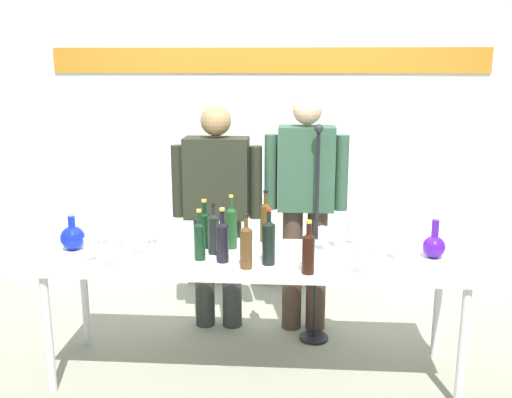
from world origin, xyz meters
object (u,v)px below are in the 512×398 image
Objects in this scene: wine_glass_left_5 at (118,234)px; wine_glass_right_4 at (336,231)px; presenter_left at (217,203)px; wine_glass_right_1 at (362,255)px; wine_bottle_7 at (266,220)px; wine_bottle_2 at (222,240)px; wine_bottle_8 at (246,246)px; decanter_blue_right at (434,246)px; presenter_right at (306,201)px; wine_glass_left_4 at (100,228)px; wine_bottle_0 at (205,228)px; wine_bottle_1 at (269,241)px; wine_glass_left_1 at (107,251)px; display_table at (254,265)px; wine_bottle_5 at (308,251)px; wine_glass_right_5 at (353,228)px; wine_glass_right_3 at (396,241)px; wine_glass_right_0 at (372,236)px; decanter_blue_left at (73,237)px; wine_bottle_6 at (214,232)px; wine_glass_left_0 at (89,245)px; wine_glass_left_2 at (151,228)px; microphone_stand at (315,271)px; wine_bottle_3 at (200,239)px; wine_glass_left_3 at (136,237)px; wine_bottle_4 at (231,226)px; wine_glass_right_2 at (323,234)px.

wine_glass_left_5 is 1.34m from wine_glass_right_4.
presenter_left is 1.30m from wine_glass_right_1.
presenter_left is at bearing 134.17° from wine_bottle_7.
wine_bottle_2 is 0.17m from wine_bottle_8.
decanter_blue_right is 0.97m from presenter_right.
wine_glass_left_4 reaches higher than wine_glass_right_4.
wine_bottle_0 is 0.49m from wine_bottle_1.
wine_glass_left_1 is (-0.48, -0.41, -0.03)m from wine_bottle_0.
wine_glass_left_5 is at bearing 175.13° from display_table.
wine_glass_left_1 is (-0.77, -0.06, -0.03)m from wine_bottle_8.
wine_glass_right_1 is at bearing 0.09° from wine_bottle_5.
wine_glass_right_3 is at bearing -51.81° from wine_glass_right_5.
decanter_blue_left is at bearing -179.12° from wine_glass_right_0.
wine_bottle_2 is 1.03× the size of wine_bottle_6.
presenter_left reaches higher than wine_glass_right_5.
decanter_blue_left is 1.56m from presenter_right.
wine_bottle_8 reaches higher than wine_glass_left_5.
display_table is at bearing 11.07° from wine_glass_left_0.
wine_glass_left_5 is at bearing -151.58° from wine_glass_left_2.
presenter_left is 1.07× the size of microphone_stand.
wine_glass_left_5 is at bearing 167.18° from wine_bottle_1.
presenter_left is 0.85m from wine_glass_left_4.
wine_bottle_5 is 1.07m from wine_glass_left_2.
wine_glass_left_2 is (-0.66, 0.17, 0.16)m from display_table.
wine_glass_right_1 is (1.72, -0.31, 0.03)m from decanter_blue_left.
wine_bottle_0 is at bearing 119.63° from wine_bottle_2.
decanter_blue_left is 1.42× the size of wine_glass_right_1.
microphone_stand is at bearing 39.34° from wine_bottle_3.
wine_glass_left_1 is 0.47m from wine_glass_left_2.
wine_bottle_5 is at bearing -16.40° from wine_bottle_3.
wine_glass_right_0 is 0.64m from microphone_stand.
wine_bottle_2 is 1.06× the size of wine_bottle_3.
wine_glass_left_1 is 1.64m from wine_glass_right_3.
microphone_stand is at bearing 47.00° from wine_bottle_2.
wine_glass_right_0 reaches higher than wine_glass_right_1.
wine_glass_left_1 reaches higher than display_table.
wine_bottle_3 is at bearing -176.27° from wine_glass_right_3.
wine_glass_left_3 is 1.39m from wine_glass_right_0.
wine_glass_right_5 is at bearing 7.45° from decanter_blue_left.
wine_glass_left_4 reaches higher than wine_glass_left_0.
decanter_blue_right is 0.75× the size of wine_bottle_0.
presenter_right reaches higher than wine_bottle_4.
wine_glass_right_0 is 1.07× the size of wine_glass_right_1.
wine_glass_right_2 is at bearing 9.92° from wine_glass_left_3.
wine_bottle_4 is 2.25× the size of wine_glass_right_2.
wine_bottle_8 is (-0.34, 0.06, 0.00)m from wine_bottle_5.
presenter_left is at bearing 149.28° from wine_glass_right_3.
wine_glass_left_1 is at bearing -139.95° from presenter_right.
wine_glass_right_2 is (0.36, -0.16, -0.03)m from wine_bottle_7.
display_table is 8.00× the size of wine_bottle_0.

